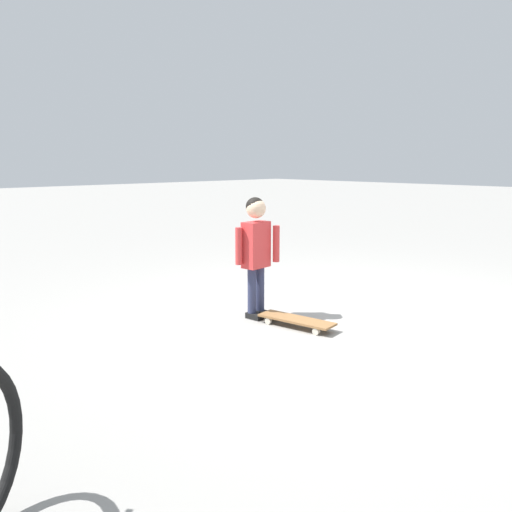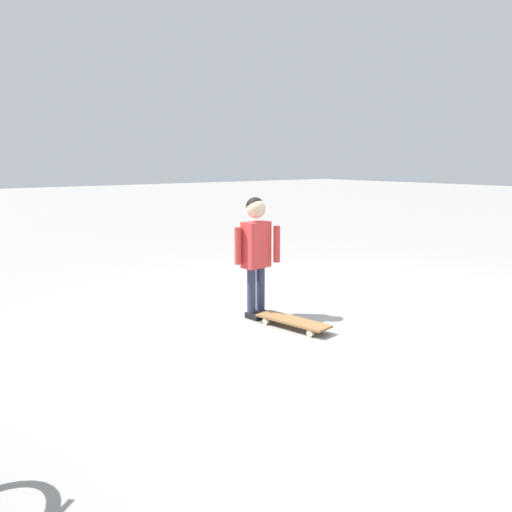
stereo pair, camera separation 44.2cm
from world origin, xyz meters
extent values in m
plane|color=gray|center=(0.00, 0.00, 0.00)|extent=(50.00, 50.00, 0.00)
cylinder|color=#2D3351|center=(-0.52, 0.56, 0.24)|extent=(0.08, 0.08, 0.42)
cube|color=black|center=(-0.52, 0.53, 0.03)|extent=(0.09, 0.16, 0.05)
cylinder|color=#2D3351|center=(-0.63, 0.55, 0.24)|extent=(0.08, 0.08, 0.42)
cube|color=black|center=(-0.63, 0.52, 0.03)|extent=(0.09, 0.16, 0.05)
cube|color=#D13838|center=(-0.58, 0.55, 0.65)|extent=(0.25, 0.16, 0.40)
cylinder|color=#D13838|center=(-0.42, 0.47, 0.65)|extent=(0.06, 0.06, 0.32)
cylinder|color=#D13838|center=(-0.74, 0.60, 0.65)|extent=(0.06, 0.06, 0.32)
sphere|color=beige|center=(-0.58, 0.55, 0.96)|extent=(0.17, 0.17, 0.17)
sphere|color=black|center=(-0.58, 0.56, 0.98)|extent=(0.16, 0.16, 0.16)
cube|color=olive|center=(-0.54, 0.11, 0.07)|extent=(0.29, 0.69, 0.02)
cube|color=#B7B7BC|center=(-0.50, -0.12, 0.05)|extent=(0.11, 0.05, 0.02)
cube|color=#B7B7BC|center=(-0.58, 0.34, 0.05)|extent=(0.11, 0.05, 0.02)
cylinder|color=beige|center=(-0.43, -0.11, 0.03)|extent=(0.04, 0.06, 0.06)
cylinder|color=beige|center=(-0.58, -0.13, 0.03)|extent=(0.04, 0.06, 0.06)
cylinder|color=beige|center=(-0.50, 0.35, 0.03)|extent=(0.04, 0.06, 0.06)
cylinder|color=beige|center=(-0.65, 0.33, 0.03)|extent=(0.04, 0.06, 0.06)
camera|label=1|loc=(-3.70, -2.70, 1.37)|focal=36.95mm
camera|label=2|loc=(-3.37, -2.99, 1.37)|focal=36.95mm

